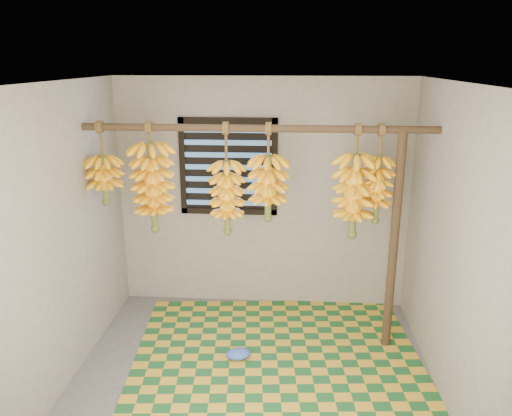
# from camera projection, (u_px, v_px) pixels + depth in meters

# --- Properties ---
(floor) EXTENTS (3.00, 3.00, 0.01)m
(floor) POSITION_uv_depth(u_px,v_px,m) (251.00, 386.00, 4.07)
(floor) COLOR #515151
(floor) RESTS_ON ground
(ceiling) EXTENTS (3.00, 3.00, 0.01)m
(ceiling) POSITION_uv_depth(u_px,v_px,m) (250.00, 82.00, 3.37)
(ceiling) COLOR silver
(ceiling) RESTS_ON wall_back
(wall_back) EXTENTS (3.00, 0.01, 2.40)m
(wall_back) POSITION_uv_depth(u_px,v_px,m) (263.00, 195.00, 5.16)
(wall_back) COLOR gray
(wall_back) RESTS_ON floor
(wall_left) EXTENTS (0.01, 3.00, 2.40)m
(wall_left) POSITION_uv_depth(u_px,v_px,m) (55.00, 243.00, 3.83)
(wall_left) COLOR gray
(wall_left) RESTS_ON floor
(wall_right) EXTENTS (0.01, 3.00, 2.40)m
(wall_right) POSITION_uv_depth(u_px,v_px,m) (457.00, 254.00, 3.62)
(wall_right) COLOR gray
(wall_right) RESTS_ON floor
(window) EXTENTS (1.00, 0.04, 1.00)m
(window) POSITION_uv_depth(u_px,v_px,m) (228.00, 167.00, 5.07)
(window) COLOR black
(window) RESTS_ON wall_back
(hanging_pole) EXTENTS (3.00, 0.06, 0.06)m
(hanging_pole) POSITION_uv_depth(u_px,v_px,m) (257.00, 128.00, 4.16)
(hanging_pole) COLOR #443220
(hanging_pole) RESTS_ON wall_left
(support_post) EXTENTS (0.08, 0.08, 2.00)m
(support_post) POSITION_uv_depth(u_px,v_px,m) (394.00, 244.00, 4.36)
(support_post) COLOR #443220
(support_post) RESTS_ON floor
(woven_mat) EXTENTS (2.69, 2.23, 0.01)m
(woven_mat) POSITION_uv_depth(u_px,v_px,m) (277.00, 354.00, 4.50)
(woven_mat) COLOR #195627
(woven_mat) RESTS_ON floor
(plastic_bag) EXTENTS (0.25, 0.21, 0.09)m
(plastic_bag) POSITION_uv_depth(u_px,v_px,m) (238.00, 354.00, 4.41)
(plastic_bag) COLOR blue
(plastic_bag) RESTS_ON woven_mat
(banana_bunch_a) EXTENTS (0.31, 0.31, 0.73)m
(banana_bunch_a) POSITION_uv_depth(u_px,v_px,m) (104.00, 180.00, 4.39)
(banana_bunch_a) COLOR brown
(banana_bunch_a) RESTS_ON hanging_pole
(banana_bunch_b) EXTENTS (0.37, 0.37, 0.98)m
(banana_bunch_b) POSITION_uv_depth(u_px,v_px,m) (153.00, 188.00, 4.38)
(banana_bunch_b) COLOR brown
(banana_bunch_b) RESTS_ON hanging_pole
(banana_bunch_c) EXTENTS (0.29, 0.29, 0.99)m
(banana_bunch_c) POSITION_uv_depth(u_px,v_px,m) (227.00, 197.00, 4.35)
(banana_bunch_c) COLOR brown
(banana_bunch_c) RESTS_ON hanging_pole
(banana_bunch_d) EXTENTS (0.33, 0.33, 0.85)m
(banana_bunch_d) POSITION_uv_depth(u_px,v_px,m) (268.00, 188.00, 4.30)
(banana_bunch_d) COLOR brown
(banana_bunch_d) RESTS_ON hanging_pole
(banana_bunch_e) EXTENTS (0.34, 0.34, 0.99)m
(banana_bunch_e) POSITION_uv_depth(u_px,v_px,m) (354.00, 196.00, 4.27)
(banana_bunch_e) COLOR brown
(banana_bunch_e) RESTS_ON hanging_pole
(banana_bunch_f) EXTENTS (0.25, 0.25, 0.86)m
(banana_bunch_f) POSITION_uv_depth(u_px,v_px,m) (377.00, 190.00, 4.23)
(banana_bunch_f) COLOR brown
(banana_bunch_f) RESTS_ON hanging_pole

